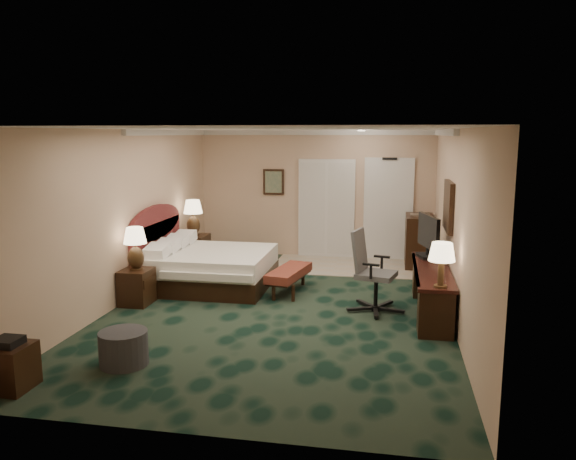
% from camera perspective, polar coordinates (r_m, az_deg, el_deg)
% --- Properties ---
extents(floor, '(5.00, 7.50, 0.00)m').
position_cam_1_polar(floor, '(8.68, -0.66, -7.89)').
color(floor, black).
rests_on(floor, ground).
extents(ceiling, '(5.00, 7.50, 0.00)m').
position_cam_1_polar(ceiling, '(8.27, -0.70, 10.24)').
color(ceiling, silver).
rests_on(ceiling, wall_back).
extents(wall_back, '(5.00, 0.00, 2.70)m').
position_cam_1_polar(wall_back, '(12.04, 2.78, 3.66)').
color(wall_back, beige).
rests_on(wall_back, ground).
extents(wall_front, '(5.00, 0.00, 2.70)m').
position_cam_1_polar(wall_front, '(4.82, -9.37, -5.82)').
color(wall_front, beige).
rests_on(wall_front, ground).
extents(wall_left, '(0.00, 7.50, 2.70)m').
position_cam_1_polar(wall_left, '(9.18, -16.18, 1.35)').
color(wall_left, beige).
rests_on(wall_left, ground).
extents(wall_right, '(0.00, 7.50, 2.70)m').
position_cam_1_polar(wall_right, '(8.26, 16.59, 0.43)').
color(wall_right, beige).
rests_on(wall_right, ground).
extents(crown_molding, '(5.00, 7.50, 0.10)m').
position_cam_1_polar(crown_molding, '(8.27, -0.70, 9.89)').
color(crown_molding, silver).
rests_on(crown_molding, wall_back).
extents(tile_patch, '(3.20, 1.70, 0.01)m').
position_cam_1_polar(tile_patch, '(11.34, 6.66, -3.67)').
color(tile_patch, '#B5AA99').
rests_on(tile_patch, ground).
extents(headboard, '(0.12, 2.00, 1.40)m').
position_cam_1_polar(headboard, '(10.15, -13.20, -1.45)').
color(headboard, '#4E1B16').
rests_on(headboard, ground).
extents(entry_door, '(1.02, 0.06, 2.18)m').
position_cam_1_polar(entry_door, '(11.94, 10.14, 2.01)').
color(entry_door, silver).
rests_on(entry_door, ground).
extents(closet_doors, '(1.20, 0.06, 2.10)m').
position_cam_1_polar(closet_doors, '(12.00, 3.92, 2.19)').
color(closet_doors, silver).
rests_on(closet_doors, ground).
extents(wall_art, '(0.45, 0.06, 0.55)m').
position_cam_1_polar(wall_art, '(12.13, -1.47, 4.90)').
color(wall_art, '#4C6957').
rests_on(wall_art, wall_back).
extents(wall_mirror, '(0.05, 0.95, 0.75)m').
position_cam_1_polar(wall_mirror, '(8.82, 15.99, 2.34)').
color(wall_mirror, white).
rests_on(wall_mirror, wall_right).
extents(bed, '(1.97, 1.83, 0.63)m').
position_cam_1_polar(bed, '(9.86, -7.66, -3.92)').
color(bed, white).
rests_on(bed, ground).
extents(nightstand_near, '(0.44, 0.51, 0.55)m').
position_cam_1_polar(nightstand_near, '(9.09, -15.13, -5.59)').
color(nightstand_near, black).
rests_on(nightstand_near, ground).
extents(nightstand_far, '(0.52, 0.59, 0.65)m').
position_cam_1_polar(nightstand_far, '(11.30, -9.54, -2.14)').
color(nightstand_far, black).
rests_on(nightstand_far, ground).
extents(lamp_near, '(0.37, 0.37, 0.67)m').
position_cam_1_polar(lamp_near, '(8.95, -15.24, -1.84)').
color(lamp_near, '#311D0C').
rests_on(lamp_near, nightstand_near).
extents(lamp_far, '(0.46, 0.46, 0.70)m').
position_cam_1_polar(lamp_far, '(11.18, -9.61, 1.24)').
color(lamp_far, '#311D0C').
rests_on(lamp_far, nightstand_far).
extents(bed_bench, '(0.63, 1.26, 0.41)m').
position_cam_1_polar(bed_bench, '(9.44, 0.10, -5.13)').
color(bed_bench, maroon).
rests_on(bed_bench, ground).
extents(ottoman, '(0.68, 0.68, 0.40)m').
position_cam_1_polar(ottoman, '(6.86, -16.36, -11.43)').
color(ottoman, '#2B2C33').
rests_on(ottoman, ground).
extents(side_table, '(0.44, 0.44, 0.48)m').
position_cam_1_polar(side_table, '(6.67, -26.43, -12.37)').
color(side_table, black).
rests_on(side_table, ground).
extents(desk, '(0.51, 2.35, 0.68)m').
position_cam_1_polar(desk, '(8.60, 14.33, -6.00)').
color(desk, black).
rests_on(desk, ground).
extents(tv, '(0.30, 0.86, 0.68)m').
position_cam_1_polar(tv, '(9.17, 14.07, -0.65)').
color(tv, black).
rests_on(tv, desk).
extents(desk_lamp, '(0.34, 0.34, 0.60)m').
position_cam_1_polar(desk_lamp, '(7.45, 15.31, -3.43)').
color(desk_lamp, '#311D0C').
rests_on(desk_lamp, desk).
extents(desk_chair, '(0.85, 0.82, 1.22)m').
position_cam_1_polar(desk_chair, '(8.46, 8.97, -4.18)').
color(desk_chair, '#484849').
rests_on(desk_chair, ground).
extents(minibar, '(0.54, 0.97, 1.02)m').
position_cam_1_polar(minibar, '(11.52, 13.17, -1.08)').
color(minibar, black).
rests_on(minibar, ground).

